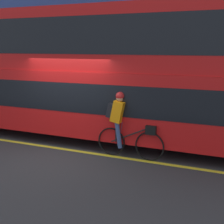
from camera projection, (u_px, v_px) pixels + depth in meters
ground_plane at (66, 150)px, 8.66m from camera, size 80.00×80.00×0.00m
road_center_line at (67, 149)px, 8.69m from camera, size 50.00×0.14×0.01m
sidewalk_curb at (128, 113)px, 13.07m from camera, size 60.00×2.53×0.16m
building_facade at (140, 21)px, 13.56m from camera, size 60.00×0.30×7.77m
bus at (80, 68)px, 9.59m from camera, size 11.75×2.54×3.88m
cyclist_on_bike at (124, 123)px, 7.93m from camera, size 1.79×0.32×1.70m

